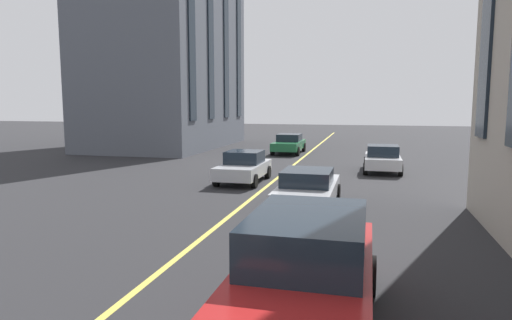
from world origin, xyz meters
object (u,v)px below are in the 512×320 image
Objects in this scene: car_silver_parked_b at (383,158)px; car_silver_parked_a at (308,189)px; car_green_far at (289,143)px; car_silver_oncoming at (244,167)px; car_red_trailing at (307,271)px.

car_silver_parked_b is 0.89× the size of car_silver_parked_a.
car_silver_parked_b is 0.89× the size of car_green_far.
car_silver_parked_a is (-4.57, -3.53, 0.00)m from car_silver_oncoming.
car_silver_parked_b is (17.39, -1.54, -0.27)m from car_red_trailing.
car_red_trailing is at bearing -169.26° from car_green_far.
car_silver_oncoming is at bearing -179.64° from car_green_far.
car_silver_parked_a is at bearing 164.14° from car_silver_parked_b.
car_silver_parked_a is 1.00× the size of car_green_far.
car_red_trailing is 25.22m from car_green_far.
car_red_trailing is 1.21× the size of car_silver_parked_b.
car_silver_oncoming is 0.89× the size of car_silver_parked_a.
car_silver_oncoming reaches higher than car_green_far.
car_red_trailing reaches higher than car_silver_parked_b.
car_silver_oncoming reaches higher than car_silver_parked_a.
car_silver_oncoming is at bearing 127.30° from car_silver_parked_b.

